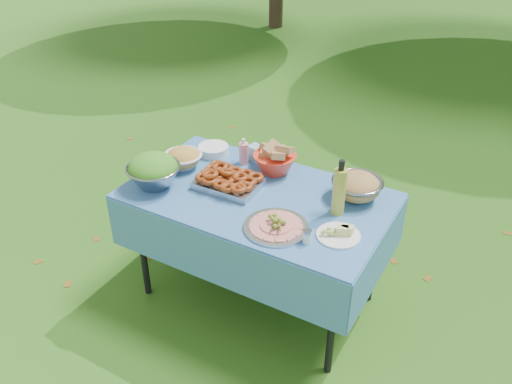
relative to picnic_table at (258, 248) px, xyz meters
The scene contains 14 objects.
ground 0.38m from the picnic_table, ahead, with size 80.00×80.00×0.00m, color #17380A.
picnic_table is the anchor object (origin of this frame).
salad_bowl 0.77m from the picnic_table, 159.29° to the right, with size 0.30×0.30×0.20m, color gray, non-canonical shape.
pasta_bowl_white 0.71m from the picnic_table, behind, with size 0.22×0.22×0.13m, color white, non-canonical shape.
plate_stack 0.69m from the picnic_table, 149.76° to the left, with size 0.19×0.19×0.05m, color white.
wipes_box 0.59m from the picnic_table, 120.57° to the left, with size 0.10×0.07×0.09m, color #88C2D0.
sanitizer_bottle 0.59m from the picnic_table, 132.90° to the left, with size 0.06×0.06×0.17m, color pink.
bread_bowl 0.54m from the picnic_table, 98.12° to the left, with size 0.26×0.26×0.17m, color #F93923, non-canonical shape.
pasta_bowl_steel 0.71m from the picnic_table, 26.72° to the left, with size 0.28×0.28×0.15m, color gray, non-canonical shape.
fried_tray 0.46m from the picnic_table, behind, with size 0.36×0.25×0.08m, color #A9A9AE.
charcuterie_platter 0.53m from the picnic_table, 43.88° to the right, with size 0.34×0.34×0.08m, color silver.
oil_bottle 0.71m from the picnic_table, ahead, with size 0.07×0.07×0.32m, color #A9A936.
cheese_plate 0.69m from the picnic_table, 14.03° to the right, with size 0.22×0.22×0.06m, color white.
shaker 0.65m from the picnic_table, 31.21° to the right, with size 0.04×0.04×0.07m, color white.
Camera 1 is at (1.26, -2.22, 2.40)m, focal length 38.00 mm.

